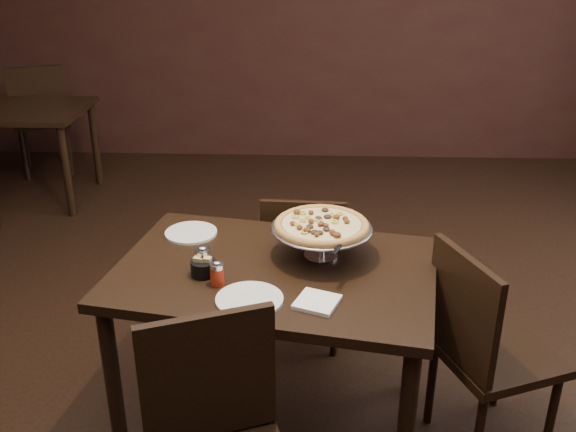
{
  "coord_description": "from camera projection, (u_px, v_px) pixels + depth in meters",
  "views": [
    {
      "loc": [
        0.11,
        -2.28,
        1.95
      ],
      "look_at": [
        0.02,
        -0.06,
        0.96
      ],
      "focal_mm": 40.0,
      "sensor_mm": 36.0,
      "label": 1
    }
  ],
  "objects": [
    {
      "name": "bg_chair_far",
      "position": [
        42.0,
        115.0,
        5.42
      ],
      "size": [
        0.57,
        0.57,
        0.95
      ],
      "rotation": [
        0.0,
        0.0,
        3.51
      ],
      "color": "black",
      "rests_on": "ground"
    },
    {
      "name": "dining_table",
      "position": [
        275.0,
        290.0,
        2.51
      ],
      "size": [
        1.34,
        1.02,
        0.76
      ],
      "rotation": [
        0.0,
        0.0,
        -0.18
      ],
      "color": "black",
      "rests_on": "ground"
    },
    {
      "name": "chair_side",
      "position": [
        483.0,
        345.0,
        2.47
      ],
      "size": [
        0.54,
        0.54,
        0.89
      ],
      "rotation": [
        0.0,
        0.0,
        1.95
      ],
      "color": "black",
      "rests_on": "ground"
    },
    {
      "name": "parmesan_shaker",
      "position": [
        203.0,
        259.0,
        2.43
      ],
      "size": [
        0.06,
        0.06,
        0.1
      ],
      "color": "beige",
      "rests_on": "dining_table"
    },
    {
      "name": "background_table",
      "position": [
        9.0,
        120.0,
        4.86
      ],
      "size": [
        1.17,
        0.78,
        0.73
      ],
      "color": "black",
      "rests_on": "ground"
    },
    {
      "name": "pizza_stand",
      "position": [
        321.0,
        226.0,
        2.5
      ],
      "size": [
        0.4,
        0.4,
        0.17
      ],
      "color": "silver",
      "rests_on": "dining_table"
    },
    {
      "name": "plate_left",
      "position": [
        191.0,
        233.0,
        2.74
      ],
      "size": [
        0.22,
        0.22,
        0.01
      ],
      "primitive_type": "cylinder",
      "color": "white",
      "rests_on": "dining_table"
    },
    {
      "name": "pepper_flake_shaker",
      "position": [
        217.0,
        273.0,
        2.34
      ],
      "size": [
        0.05,
        0.05,
        0.1
      ],
      "color": "maroon",
      "rests_on": "dining_table"
    },
    {
      "name": "room",
      "position": [
        300.0,
        95.0,
        2.33
      ],
      "size": [
        6.04,
        7.04,
        2.84
      ],
      "color": "black",
      "rests_on": "ground"
    },
    {
      "name": "serving_spatula",
      "position": [
        337.0,
        249.0,
        2.33
      ],
      "size": [
        0.14,
        0.14,
        0.02
      ],
      "rotation": [
        0.0,
        0.0,
        -0.32
      ],
      "color": "silver",
      "rests_on": "pizza_stand"
    },
    {
      "name": "packet_caddy",
      "position": [
        203.0,
        267.0,
        2.41
      ],
      "size": [
        0.1,
        0.1,
        0.07
      ],
      "rotation": [
        0.0,
        0.0,
        -0.23
      ],
      "color": "black",
      "rests_on": "dining_table"
    },
    {
      "name": "chair_far",
      "position": [
        304.0,
        264.0,
        3.13
      ],
      "size": [
        0.41,
        0.41,
        0.84
      ],
      "rotation": [
        0.0,
        0.0,
        3.09
      ],
      "color": "black",
      "rests_on": "ground"
    },
    {
      "name": "plate_near",
      "position": [
        249.0,
        299.0,
        2.25
      ],
      "size": [
        0.24,
        0.24,
        0.01
      ],
      "primitive_type": "cylinder",
      "color": "white",
      "rests_on": "dining_table"
    },
    {
      "name": "napkin_stack",
      "position": [
        317.0,
        302.0,
        2.23
      ],
      "size": [
        0.18,
        0.18,
        0.01
      ],
      "primitive_type": "cube",
      "rotation": [
        0.0,
        0.0,
        -0.37
      ],
      "color": "white",
      "rests_on": "dining_table"
    }
  ]
}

